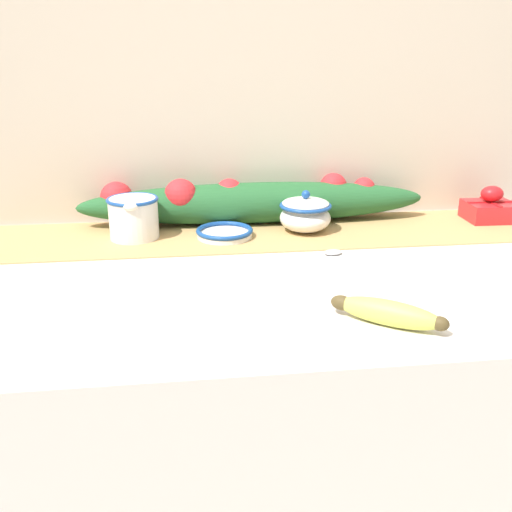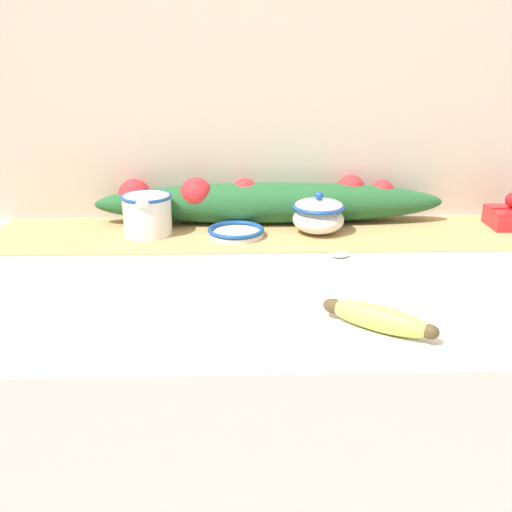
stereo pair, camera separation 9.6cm
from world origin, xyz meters
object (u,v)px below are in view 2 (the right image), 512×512
at_px(spoon, 336,255).
at_px(sugar_bowl, 318,215).
at_px(small_dish, 236,232).
at_px(banana, 378,318).
at_px(cream_pitcher, 147,213).

bearing_deg(spoon, sugar_bowl, 85.15).
height_order(sugar_bowl, small_dish, sugar_bowl).
relative_size(sugar_bowl, spoon, 0.74).
relative_size(small_dish, banana, 0.79).
bearing_deg(banana, cream_pitcher, 130.63).
bearing_deg(small_dish, cream_pitcher, 173.85).
bearing_deg(spoon, banana, -98.52).
relative_size(cream_pitcher, spoon, 0.82).
xyz_separation_m(cream_pitcher, banana, (0.42, -0.49, -0.03)).
bearing_deg(banana, small_dish, 114.99).
bearing_deg(sugar_bowl, small_dish, -173.73).
height_order(cream_pitcher, banana, cream_pitcher).
xyz_separation_m(cream_pitcher, sugar_bowl, (0.39, -0.00, -0.01)).
relative_size(cream_pitcher, sugar_bowl, 1.10).
bearing_deg(small_dish, sugar_bowl, 6.27).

